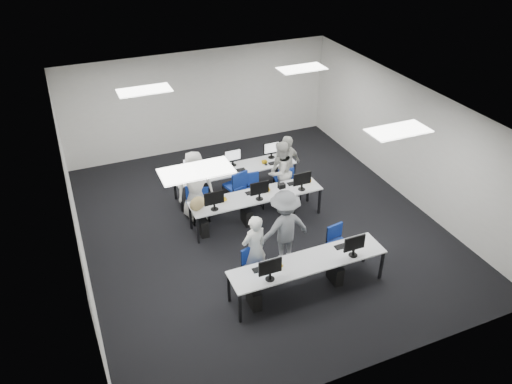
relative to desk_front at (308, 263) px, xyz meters
name	(u,v)px	position (x,y,z in m)	size (l,w,h in m)	color
room	(260,171)	(0.00, 2.40, 0.82)	(9.00, 9.02, 3.00)	black
ceiling_panels	(260,109)	(0.00, 2.40, 2.30)	(5.20, 4.60, 0.02)	white
desk_front	(308,263)	(0.00, 0.00, 0.00)	(3.20, 0.70, 0.73)	silver
desk_mid	(256,197)	(0.00, 2.60, 0.00)	(3.20, 0.70, 0.73)	silver
desk_back	(235,170)	(0.00, 4.00, 0.00)	(3.20, 0.70, 0.73)	silver
equipment_front	(299,279)	(-0.19, -0.02, -0.32)	(2.51, 0.41, 1.19)	#0B5599
equipment_mid	(249,210)	(-0.19, 2.58, -0.32)	(2.91, 0.41, 1.19)	white
equipment_back	(242,179)	(0.19, 4.02, -0.32)	(2.91, 0.41, 1.19)	white
chair_0	(256,275)	(-0.91, 0.49, -0.40)	(0.56, 0.58, 0.89)	navy
chair_1	(338,251)	(1.04, 0.53, -0.41)	(0.49, 0.52, 0.85)	navy
chair_2	(198,209)	(-1.28, 3.21, -0.40)	(0.49, 0.52, 0.88)	navy
chair_3	(253,197)	(0.18, 3.23, -0.41)	(0.46, 0.49, 0.87)	navy
chair_4	(290,189)	(1.21, 3.23, -0.42)	(0.46, 0.49, 0.84)	navy
chair_5	(202,203)	(-1.10, 3.47, -0.42)	(0.50, 0.52, 0.81)	navy
chair_6	(236,192)	(-0.17, 3.55, -0.38)	(0.58, 0.62, 0.96)	navy
chair_7	(283,186)	(1.10, 3.41, -0.40)	(0.51, 0.54, 0.89)	navy
handbag	(197,203)	(-1.45, 2.56, 0.21)	(0.40, 0.25, 0.32)	#9F8252
student_0	(254,249)	(-0.85, 0.69, 0.10)	(0.57, 0.38, 1.57)	silver
student_1	(280,171)	(0.94, 3.30, 0.12)	(0.78, 0.61, 1.60)	silver
student_2	(195,186)	(-1.26, 3.34, 0.20)	(0.86, 0.56, 1.75)	silver
student_3	(286,166)	(1.15, 3.42, 0.16)	(0.98, 0.41, 1.68)	silver
photographer	(284,228)	(-0.03, 1.01, 0.18)	(1.12, 0.64, 1.73)	slate
dslr_camera	(282,186)	(-0.04, 1.19, 1.11)	(0.14, 0.18, 0.10)	black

